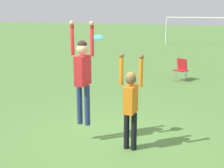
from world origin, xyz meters
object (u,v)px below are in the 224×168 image
(camping_chair_1, at_px, (181,68))
(person_defending, at_px, (131,100))
(person_jumping, at_px, (83,71))
(frisbee, at_px, (97,37))

(camping_chair_1, bearing_deg, person_defending, 119.43)
(person_jumping, height_order, person_defending, person_jumping)
(frisbee, xyz_separation_m, camping_chair_1, (0.33, 7.07, -1.78))
(person_jumping, xyz_separation_m, frisbee, (0.30, 0.11, 0.71))
(person_jumping, distance_m, camping_chair_1, 7.29)
(person_defending, relative_size, camping_chair_1, 2.24)
(person_defending, bearing_deg, person_jumping, -90.00)
(person_defending, height_order, camping_chair_1, person_defending)
(frisbee, bearing_deg, person_jumping, -159.48)
(person_jumping, relative_size, camping_chair_1, 2.49)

